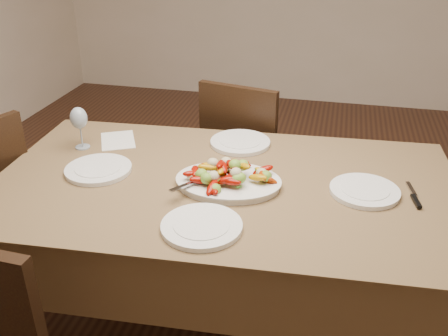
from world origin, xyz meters
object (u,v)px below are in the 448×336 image
Objects in this scene: dining_table at (224,259)px; plate_right at (365,191)px; plate_far at (240,143)px; chair_far at (251,158)px; plate_left at (98,169)px; serving_platter at (228,183)px; plate_near at (202,227)px; wine_glass at (80,127)px.

dining_table is 7.00× the size of plate_right.
chair_far is at bearing 93.14° from plate_far.
chair_far is 1.02m from plate_left.
plate_right reaches higher than dining_table.
serving_platter is 1.52× the size of plate_right.
dining_table is 0.67m from plate_right.
dining_table is 0.81m from chair_far.
plate_right is at bearing 6.92° from serving_platter.
dining_table is at bearing 90.36° from plate_near.
dining_table is 6.65× the size of plate_near.
plate_far and plate_near have the same top height.
chair_far is 1.18m from plate_near.
chair_far is 2.37× the size of serving_platter.
plate_far is 0.70m from plate_near.
plate_near is at bearing 104.83° from chair_far.
plate_right is at bearing -30.96° from plate_far.
chair_far is 1.00m from wine_glass.
chair_far is at bearing 44.00° from wine_glass.
dining_table is 0.86m from wine_glass.
wine_glass is at bearing -163.90° from plate_far.
plate_right is at bearing 3.81° from dining_table.
serving_platter is at bearing 0.51° from plate_left.
chair_far is 0.53m from plate_far.
plate_right is 1.25m from wine_glass.
serving_platter is at bearing 106.96° from chair_far.
plate_left is at bearing 72.77° from chair_far.
serving_platter is at bearing -15.03° from wine_glass.
plate_near is at bearing -89.64° from dining_table.
plate_right is 0.95× the size of plate_near.
serving_platter is at bearing -173.08° from plate_right.
plate_far is (-0.55, 0.33, 0.00)m from plate_right.
plate_near is at bearing -93.95° from serving_platter.
wine_glass is (-0.17, 0.20, 0.09)m from plate_left.
dining_table is 0.39m from serving_platter.
wine_glass is (-0.72, 0.19, 0.09)m from serving_platter.
plate_far is at bearing 94.83° from serving_platter.
dining_table is 4.60× the size of serving_platter.
plate_near reaches higher than dining_table.
chair_far reaches higher than dining_table.
serving_platter reaches higher than dining_table.
chair_far reaches higher than plate_far.
dining_table is at bearing 131.41° from serving_platter.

